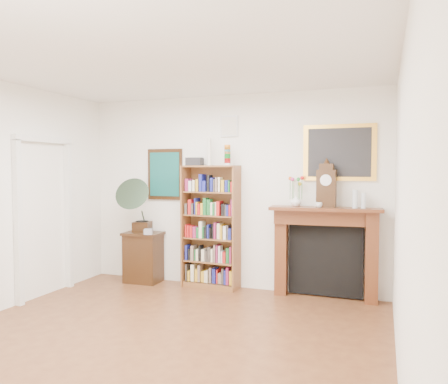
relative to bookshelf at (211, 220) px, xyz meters
name	(u,v)px	position (x,y,z in m)	size (l,w,h in m)	color
room	(140,205)	(0.24, -2.33, 0.40)	(4.51, 5.01, 2.81)	#582F1A
door_casing	(45,204)	(-1.97, -1.13, 0.27)	(0.08, 1.02, 2.17)	white
teal_poster	(165,174)	(-0.81, 0.15, 0.65)	(0.58, 0.04, 0.78)	black
small_picture	(229,126)	(0.24, 0.15, 1.35)	(0.26, 0.04, 0.30)	white
gilt_painting	(339,153)	(1.79, 0.15, 0.95)	(0.95, 0.04, 0.75)	gold
bookshelf	(211,220)	(0.00, 0.00, 0.00)	(0.84, 0.35, 2.05)	brown
side_cabinet	(143,257)	(-1.09, -0.06, -0.61)	(0.56, 0.41, 0.77)	black
fireplace	(325,244)	(1.63, 0.06, -0.27)	(1.47, 0.44, 1.23)	#4E2312
gramophone	(137,202)	(-1.14, -0.14, 0.24)	(0.62, 0.72, 0.83)	black
cd_stack	(148,232)	(-0.90, -0.21, -0.19)	(0.12, 0.12, 0.08)	#B0B0BC
mantel_clock	(326,186)	(1.64, 0.00, 0.51)	(0.25, 0.15, 0.58)	black
flower_vase	(296,201)	(1.23, 0.04, 0.30)	(0.14, 0.14, 0.15)	white
teacup	(319,205)	(1.56, -0.06, 0.27)	(0.09, 0.09, 0.07)	silver
bottle_left	(355,199)	(2.01, 0.00, 0.35)	(0.07, 0.07, 0.24)	silver
bottle_right	(364,201)	(2.11, 0.01, 0.33)	(0.06, 0.06, 0.20)	silver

